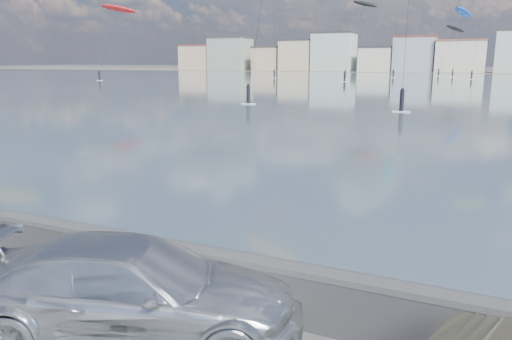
# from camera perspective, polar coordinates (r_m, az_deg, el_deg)

# --- Properties ---
(bay_water) EXTENTS (500.00, 177.00, 0.00)m
(bay_water) POSITION_cam_1_polar(r_m,az_deg,el_deg) (96.03, 22.50, 9.01)
(bay_water) COLOR #304C5A
(bay_water) RESTS_ON ground
(far_shore_strip) EXTENTS (500.00, 60.00, 0.00)m
(far_shore_strip) POSITION_cam_1_polar(r_m,az_deg,el_deg) (204.41, 24.19, 10.21)
(far_shore_strip) COLOR #4C473D
(far_shore_strip) RESTS_ON ground
(seawall) EXTENTS (400.00, 0.36, 1.08)m
(seawall) POSITION_cam_1_polar(r_m,az_deg,el_deg) (9.30, -9.18, -10.80)
(seawall) COLOR #28282B
(seawall) RESTS_ON ground
(far_buildings) EXTENTS (240.79, 13.26, 14.60)m
(far_buildings) POSITION_cam_1_polar(r_m,az_deg,el_deg) (190.35, 24.64, 11.90)
(far_buildings) COLOR #CCB293
(far_buildings) RESTS_ON ground
(car_silver) EXTENTS (5.64, 3.76, 1.52)m
(car_silver) POSITION_cam_1_polar(r_m,az_deg,el_deg) (8.15, -13.73, -13.12)
(car_silver) COLOR silver
(car_silver) RESTS_ON ground
(kitesurfer_2) EXTENTS (6.14, 20.25, 14.18)m
(kitesurfer_2) POSITION_cam_1_polar(r_m,az_deg,el_deg) (158.83, 21.79, 14.68)
(kitesurfer_2) COLOR black
(kitesurfer_2) RESTS_ON ground
(kitesurfer_10) EXTENTS (8.59, 13.99, 17.06)m
(kitesurfer_10) POSITION_cam_1_polar(r_m,az_deg,el_deg) (121.92, -15.47, 17.22)
(kitesurfer_10) COLOR red
(kitesurfer_10) RESTS_ON ground
(kitesurfer_12) EXTENTS (5.26, 14.49, 17.79)m
(kitesurfer_12) POSITION_cam_1_polar(r_m,az_deg,el_deg) (146.26, 22.59, 16.25)
(kitesurfer_12) COLOR blue
(kitesurfer_12) RESTS_ON ground
(kitesurfer_14) EXTENTS (7.40, 10.82, 16.68)m
(kitesurfer_14) POSITION_cam_1_polar(r_m,az_deg,el_deg) (109.10, 12.31, 17.90)
(kitesurfer_14) COLOR black
(kitesurfer_14) RESTS_ON ground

